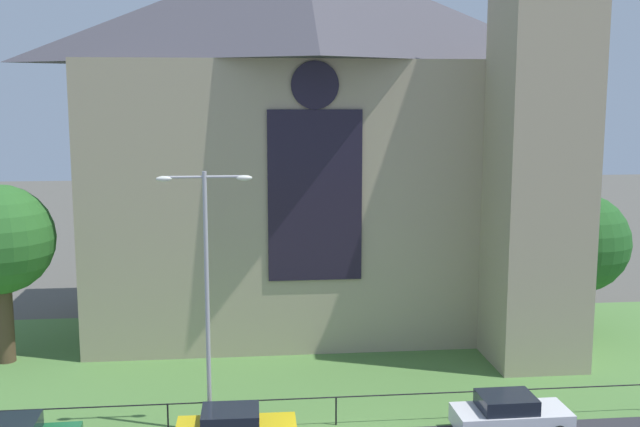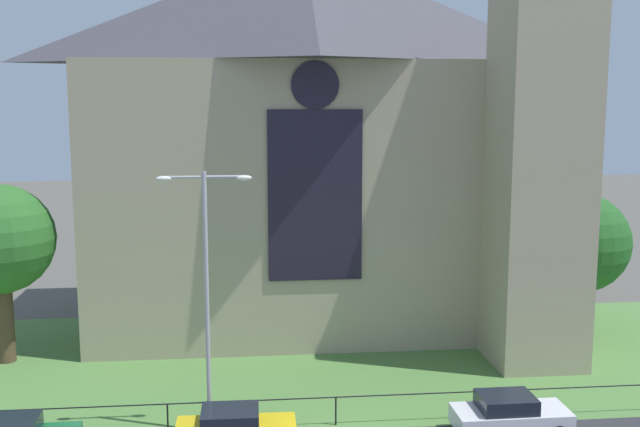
% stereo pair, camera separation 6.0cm
% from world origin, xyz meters
% --- Properties ---
extents(ground, '(160.00, 160.00, 0.00)m').
position_xyz_m(ground, '(0.00, 10.00, 0.00)').
color(ground, '#56544C').
extents(grass_verge, '(120.00, 20.00, 0.01)m').
position_xyz_m(grass_verge, '(0.00, 8.00, 0.00)').
color(grass_verge, '#517F3D').
rests_on(grass_verge, ground).
extents(church_building, '(23.20, 16.20, 26.00)m').
position_xyz_m(church_building, '(0.82, 15.93, 10.27)').
color(church_building, tan).
rests_on(church_building, ground).
extents(iron_railing, '(25.08, 0.07, 1.13)m').
position_xyz_m(iron_railing, '(0.05, 2.50, 0.95)').
color(iron_railing, black).
rests_on(iron_railing, ground).
extents(tree_right_far, '(5.19, 5.19, 7.31)m').
position_xyz_m(tree_right_far, '(14.22, 13.07, 4.70)').
color(tree_right_far, brown).
rests_on(tree_right_far, ground).
extents(streetlamp_near, '(3.37, 0.26, 9.69)m').
position_xyz_m(streetlamp_near, '(-4.67, 2.40, 6.03)').
color(streetlamp_near, '#B2B2B7').
rests_on(streetlamp_near, ground).
extents(parked_car_white, '(4.22, 2.05, 1.51)m').
position_xyz_m(parked_car_white, '(6.30, 1.06, 0.74)').
color(parked_car_white, silver).
rests_on(parked_car_white, ground).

